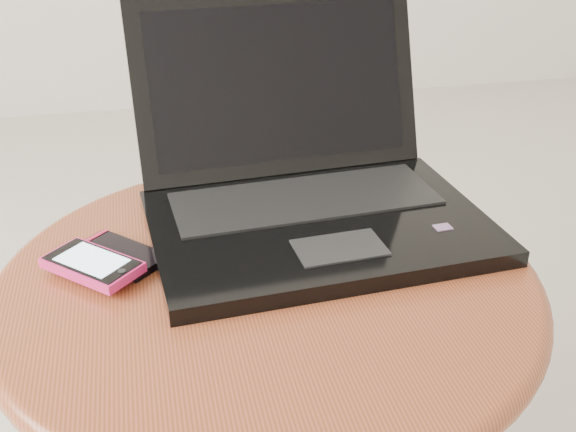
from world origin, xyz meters
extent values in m
cylinder|color=#4C2510|center=(-0.07, 0.00, 0.24)|extent=(0.10, 0.10, 0.42)
cylinder|color=brown|center=(-0.07, 0.00, 0.47)|extent=(0.58, 0.58, 0.03)
torus|color=brown|center=(-0.07, 0.00, 0.47)|extent=(0.61, 0.61, 0.03)
cube|color=black|center=(0.00, 0.07, 0.49)|extent=(0.41, 0.30, 0.02)
cube|color=black|center=(0.00, 0.12, 0.50)|extent=(0.34, 0.14, 0.00)
cube|color=black|center=(0.01, -0.01, 0.50)|extent=(0.10, 0.07, 0.00)
cube|color=red|center=(0.14, 0.01, 0.50)|extent=(0.02, 0.02, 0.00)
cube|color=black|center=(-0.01, 0.24, 0.61)|extent=(0.39, 0.12, 0.23)
cube|color=black|center=(-0.01, 0.24, 0.62)|extent=(0.35, 0.09, 0.19)
cube|color=black|center=(-0.23, 0.06, 0.48)|extent=(0.11, 0.11, 0.01)
cube|color=#B81E3F|center=(-0.27, 0.09, 0.49)|extent=(0.04, 0.04, 0.00)
cube|color=#CF2065|center=(-0.26, 0.03, 0.49)|extent=(0.11, 0.11, 0.01)
cube|color=black|center=(-0.26, 0.03, 0.50)|extent=(0.11, 0.11, 0.00)
cube|color=silver|center=(-0.26, 0.03, 0.50)|extent=(0.08, 0.08, 0.00)
cylinder|color=black|center=(-0.23, 0.00, 0.50)|extent=(0.01, 0.01, 0.00)
camera|label=1|loc=(-0.19, -0.65, 0.90)|focal=44.07mm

